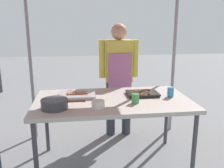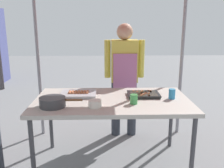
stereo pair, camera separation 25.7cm
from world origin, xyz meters
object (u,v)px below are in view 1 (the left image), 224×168
cooking_wok (55,104)px  vendor_woman (119,72)px  drink_cup_by_wok (135,98)px  condiment_bowl (98,104)px  tray_meat_skewers (142,94)px  tray_grilled_sausages (77,95)px  drink_cup_near_edge (170,92)px  stall_table (113,104)px

cooking_wok → vendor_woman: 1.21m
drink_cup_by_wok → vendor_woman: (-0.03, 0.89, 0.09)m
condiment_bowl → drink_cup_by_wok: bearing=13.4°
drink_cup_by_wok → cooking_wok: bearing=-175.3°
condiment_bowl → drink_cup_by_wok: 0.39m
cooking_wok → vendor_woman: size_ratio=0.27×
tray_meat_skewers → vendor_woman: 0.67m
drink_cup_by_wok → condiment_bowl: bearing=-166.6°
condiment_bowl → drink_cup_by_wok: (0.38, 0.09, 0.01)m
tray_grilled_sausages → condiment_bowl: bearing=-63.3°
drink_cup_near_edge → cooking_wok: bearing=-169.5°
condiment_bowl → vendor_woman: vendor_woman is taller
vendor_woman → drink_cup_by_wok: bearing=91.7°
tray_meat_skewers → vendor_woman: bearing=104.3°
tray_grilled_sausages → vendor_woman: size_ratio=0.25×
drink_cup_near_edge → vendor_woman: vendor_woman is taller
drink_cup_near_edge → drink_cup_by_wok: bearing=-159.4°
stall_table → cooking_wok: size_ratio=3.94×
tray_meat_skewers → drink_cup_by_wok: (-0.14, -0.25, 0.03)m
tray_grilled_sausages → tray_meat_skewers: 0.71m
cooking_wok → drink_cup_by_wok: 0.78m
stall_table → drink_cup_by_wok: drink_cup_by_wok is taller
tray_meat_skewers → condiment_bowl: 0.62m
tray_meat_skewers → vendor_woman: (-0.16, 0.63, 0.12)m
cooking_wok → drink_cup_by_wok: (0.77, 0.06, -0.00)m
cooking_wok → condiment_bowl: cooking_wok is taller
tray_meat_skewers → cooking_wok: bearing=-160.7°
tray_grilled_sausages → drink_cup_near_edge: (0.99, -0.14, 0.03)m
drink_cup_near_edge → vendor_woman: (-0.44, 0.73, 0.09)m
tray_grilled_sausages → cooking_wok: (-0.20, -0.36, 0.03)m
condiment_bowl → drink_cup_by_wok: size_ratio=1.30×
condiment_bowl → tray_grilled_sausages: bearing=116.7°
tray_grilled_sausages → tray_meat_skewers: (0.71, -0.04, -0.00)m
tray_grilled_sausages → drink_cup_near_edge: 1.00m
tray_meat_skewers → condiment_bowl: size_ratio=2.76×
drink_cup_near_edge → drink_cup_by_wok: drink_cup_near_edge is taller
condiment_bowl → vendor_woman: size_ratio=0.08×
cooking_wok → condiment_bowl: size_ratio=3.31×
drink_cup_by_wok → vendor_woman: 0.89m
tray_grilled_sausages → condiment_bowl: condiment_bowl is taller
tray_meat_skewers → vendor_woman: vendor_woman is taller
stall_table → drink_cup_near_edge: bearing=0.4°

